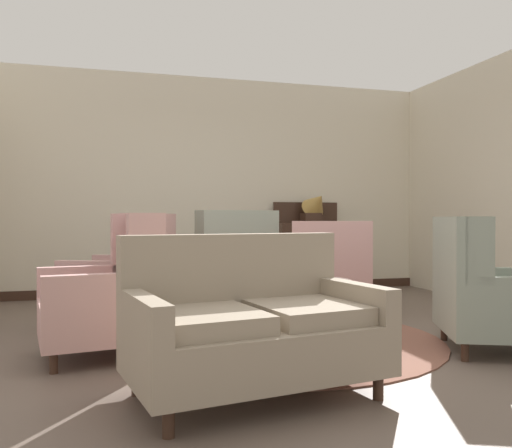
% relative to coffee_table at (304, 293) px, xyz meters
% --- Properties ---
extents(ground, '(9.20, 9.20, 0.00)m').
position_rel_coffee_table_xyz_m(ground, '(-0.17, -0.24, -0.40)').
color(ground, brown).
extents(wall_back, '(6.28, 0.08, 2.94)m').
position_rel_coffee_table_xyz_m(wall_back, '(-0.17, 3.04, 1.07)').
color(wall_back, beige).
rests_on(wall_back, ground).
extents(baseboard_back, '(6.12, 0.03, 0.12)m').
position_rel_coffee_table_xyz_m(baseboard_back, '(-0.17, 2.99, -0.34)').
color(baseboard_back, '#382319').
rests_on(baseboard_back, ground).
extents(area_rug, '(2.66, 2.66, 0.01)m').
position_rel_coffee_table_xyz_m(area_rug, '(-0.17, 0.06, -0.40)').
color(area_rug, brown).
rests_on(area_rug, ground).
extents(coffee_table, '(0.80, 0.80, 0.51)m').
position_rel_coffee_table_xyz_m(coffee_table, '(0.00, 0.00, 0.00)').
color(coffee_table, '#382319').
rests_on(coffee_table, ground).
extents(porcelain_vase, '(0.18, 0.18, 0.37)m').
position_rel_coffee_table_xyz_m(porcelain_vase, '(-0.04, 0.03, 0.27)').
color(porcelain_vase, beige).
rests_on(porcelain_vase, coffee_table).
extents(settee, '(1.53, 1.04, 0.93)m').
position_rel_coffee_table_xyz_m(settee, '(-0.78, -1.20, -0.01)').
color(settee, gray).
rests_on(settee, ground).
extents(armchair_near_sideboard, '(1.00, 1.04, 1.11)m').
position_rel_coffee_table_xyz_m(armchair_near_sideboard, '(-0.32, 1.40, 0.04)').
color(armchair_near_sideboard, gray).
rests_on(armchair_near_sideboard, ground).
extents(armchair_near_window, '(1.11, 1.09, 1.07)m').
position_rel_coffee_table_xyz_m(armchair_near_window, '(-1.40, 0.94, 0.04)').
color(armchair_near_window, tan).
rests_on(armchair_near_window, ground).
extents(armchair_foreground_right, '(1.04, 1.04, 1.00)m').
position_rel_coffee_table_xyz_m(armchair_foreground_right, '(0.70, 1.05, 0.03)').
color(armchair_foreground_right, tan).
rests_on(armchair_foreground_right, ground).
extents(armchair_beside_settee, '(0.92, 0.88, 1.06)m').
position_rel_coffee_table_xyz_m(armchair_beside_settee, '(-1.56, -0.08, 0.05)').
color(armchair_beside_settee, tan).
rests_on(armchair_beside_settee, ground).
extents(armchair_far_left, '(1.16, 1.11, 1.04)m').
position_rel_coffee_table_xyz_m(armchair_far_left, '(1.26, -0.72, 0.02)').
color(armchair_far_left, gray).
rests_on(armchair_far_left, ground).
extents(sideboard, '(0.95, 0.40, 1.25)m').
position_rel_coffee_table_xyz_m(sideboard, '(1.13, 2.75, 0.14)').
color(sideboard, '#382319').
rests_on(sideboard, ground).
extents(gramophone, '(0.39, 0.48, 0.51)m').
position_rel_coffee_table_xyz_m(gramophone, '(1.18, 2.66, 0.80)').
color(gramophone, '#382319').
rests_on(gramophone, sideboard).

